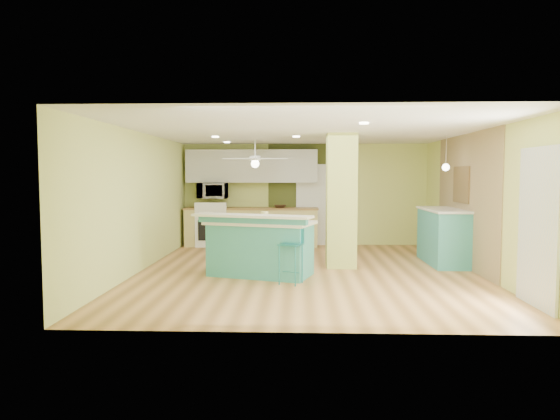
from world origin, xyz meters
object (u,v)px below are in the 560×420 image
(bar_stool, at_px, (292,242))
(canister, at_px, (265,216))
(side_counter, at_px, (444,236))
(peninsula, at_px, (260,247))
(fruit_bowl, at_px, (280,206))

(bar_stool, bearing_deg, canister, 147.07)
(bar_stool, bearing_deg, side_counter, 56.28)
(peninsula, height_order, side_counter, peninsula)
(peninsula, relative_size, bar_stool, 2.14)
(peninsula, relative_size, canister, 13.35)
(peninsula, bearing_deg, fruit_bowl, 103.77)
(side_counter, distance_m, canister, 3.67)
(side_counter, relative_size, canister, 10.49)
(bar_stool, relative_size, canister, 6.23)
(side_counter, bearing_deg, canister, -161.38)
(peninsula, xyz_separation_m, fruit_bowl, (0.22, 3.50, 0.48))
(bar_stool, relative_size, side_counter, 0.59)
(peninsula, xyz_separation_m, canister, (0.07, 0.15, 0.52))
(bar_stool, bearing_deg, fruit_bowl, 118.18)
(peninsula, bearing_deg, side_counter, 37.80)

